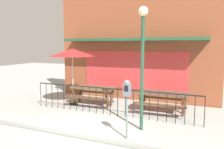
{
  "coord_description": "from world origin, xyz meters",
  "views": [
    {
      "loc": [
        3.21,
        -5.45,
        2.46
      ],
      "look_at": [
        -0.11,
        2.2,
        1.4
      ],
      "focal_mm": 36.85,
      "sensor_mm": 36.0,
      "label": 1
    }
  ],
  "objects": [
    {
      "name": "parking_meter_near",
      "position": [
        1.24,
        0.06,
        1.22
      ],
      "size": [
        0.18,
        0.17,
        1.58
      ],
      "color": "slate",
      "rests_on": "ground"
    },
    {
      "name": "curb_edge",
      "position": [
        0.0,
        -0.38,
        0.0
      ],
      "size": [
        10.33,
        0.2,
        0.11
      ],
      "primitive_type": "cube",
      "color": "gray",
      "rests_on": "ground"
    },
    {
      "name": "ground",
      "position": [
        0.0,
        0.0,
        0.0
      ],
      "size": [
        40.0,
        40.0,
        0.0
      ],
      "primitive_type": "plane",
      "color": "#9DA59D"
    },
    {
      "name": "picnic_table_left",
      "position": [
        -1.21,
        2.75,
        0.61
      ],
      "size": [
        1.83,
        1.4,
        0.79
      ],
      "color": "brown",
      "rests_on": "ground"
    },
    {
      "name": "patio_fence_front",
      "position": [
        -0.0,
        1.8,
        0.66
      ],
      "size": [
        6.22,
        0.04,
        0.97
      ],
      "color": "black",
      "rests_on": "ground"
    },
    {
      "name": "patio_umbrella",
      "position": [
        -2.01,
        2.51,
        2.16
      ],
      "size": [
        1.83,
        1.83,
        2.33
      ],
      "color": "black",
      "rests_on": "ground"
    },
    {
      "name": "pub_storefront",
      "position": [
        0.0,
        4.58,
        2.81
      ],
      "size": [
        7.38,
        1.3,
        5.66
      ],
      "color": "#5C2E19",
      "rests_on": "ground"
    },
    {
      "name": "picnic_table_right",
      "position": [
        1.64,
        2.76,
        0.61
      ],
      "size": [
        1.84,
        1.41,
        0.79
      ],
      "color": "brown",
      "rests_on": "ground"
    },
    {
      "name": "street_lamp",
      "position": [
        1.41,
        0.85,
        2.34
      ],
      "size": [
        0.28,
        0.28,
        3.54
      ],
      "color": "#254A36",
      "rests_on": "ground"
    }
  ]
}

